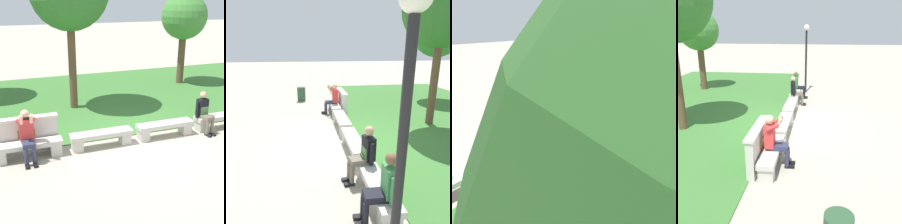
# 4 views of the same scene
# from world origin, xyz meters

# --- Properties ---
(ground_plane) EXTENTS (80.00, 80.00, 0.00)m
(ground_plane) POSITION_xyz_m (0.00, 0.00, 0.00)
(ground_plane) COLOR #B2A593
(bench_main) EXTENTS (1.75, 0.40, 0.45)m
(bench_main) POSITION_xyz_m (-2.95, 0.00, 0.29)
(bench_main) COLOR beige
(bench_main) RESTS_ON ground
(bench_near) EXTENTS (1.75, 0.40, 0.45)m
(bench_near) POSITION_xyz_m (-0.98, 0.00, 0.29)
(bench_near) COLOR beige
(bench_near) RESTS_ON ground
(bench_mid) EXTENTS (1.75, 0.40, 0.45)m
(bench_mid) POSITION_xyz_m (0.98, 0.00, 0.29)
(bench_mid) COLOR beige
(bench_mid) RESTS_ON ground
(bench_far) EXTENTS (1.75, 0.40, 0.45)m
(bench_far) POSITION_xyz_m (2.95, 0.00, 0.29)
(bench_far) COLOR beige
(bench_far) RESTS_ON ground
(backrest_wall_with_plaque) EXTENTS (1.69, 0.24, 1.01)m
(backrest_wall_with_plaque) POSITION_xyz_m (-2.95, 0.34, 0.52)
(backrest_wall_with_plaque) COLOR beige
(backrest_wall_with_plaque) RESTS_ON ground
(person_photographer) EXTENTS (0.47, 0.72, 1.32)m
(person_photographer) POSITION_xyz_m (-2.95, -0.08, 0.74)
(person_photographer) COLOR black
(person_photographer) RESTS_ON ground
(person_distant) EXTENTS (0.48, 0.71, 1.26)m
(person_distant) POSITION_xyz_m (2.26, -0.07, 0.67)
(person_distant) COLOR black
(person_distant) RESTS_ON ground
(person_companion) EXTENTS (0.48, 0.68, 1.26)m
(person_companion) POSITION_xyz_m (3.45, -0.07, 0.67)
(person_companion) COLOR black
(person_companion) RESTS_ON ground
(backpack) EXTENTS (0.28, 0.24, 0.43)m
(backpack) POSITION_xyz_m (2.25, 0.01, 0.63)
(backpack) COLOR #4C7F47
(backpack) RESTS_ON bench_far
(tree_left_background) EXTENTS (2.04, 2.04, 4.10)m
(tree_left_background) POSITION_xyz_m (4.60, 5.15, 3.03)
(tree_left_background) COLOR brown
(tree_left_background) RESTS_ON ground
(lamp_post) EXTENTS (0.28, 0.28, 3.36)m
(lamp_post) POSITION_xyz_m (4.57, -0.36, 2.24)
(lamp_post) COLOR black
(lamp_post) RESTS_ON ground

